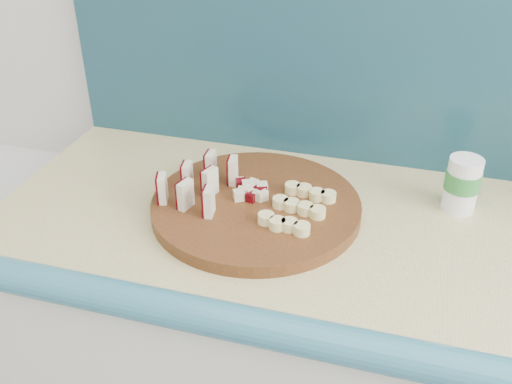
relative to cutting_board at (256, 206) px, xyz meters
The scene contains 5 objects.
cutting_board is the anchor object (origin of this frame).
apple_wedges 0.12m from the cutting_board, behind, with size 0.14×0.17×0.06m.
apple_chunks 0.04m from the cutting_board, 167.92° to the left, with size 0.07×0.07×0.02m.
banana_slices 0.09m from the cutting_board, 11.01° to the right, with size 0.13×0.17×0.02m.
canister 0.41m from the cutting_board, 17.80° to the left, with size 0.07×0.07×0.11m.
Camera 1 is at (-0.22, 0.59, 1.54)m, focal length 40.00 mm.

